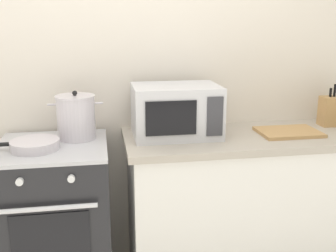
{
  "coord_description": "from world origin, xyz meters",
  "views": [
    {
      "loc": [
        -0.08,
        -1.61,
        1.59
      ],
      "look_at": [
        0.3,
        0.6,
        1.0
      ],
      "focal_mm": 43.51,
      "sensor_mm": 36.0,
      "label": 1
    }
  ],
  "objects_px": {
    "cutting_board": "(288,132)",
    "knife_block": "(331,111)",
    "frying_pan": "(34,145)",
    "stock_pot": "(76,117)",
    "microwave": "(176,111)",
    "stove": "(57,221)"
  },
  "relations": [
    {
      "from": "stove",
      "to": "cutting_board",
      "type": "height_order",
      "value": "cutting_board"
    },
    {
      "from": "stove",
      "to": "frying_pan",
      "type": "distance_m",
      "value": 0.5
    },
    {
      "from": "stove",
      "to": "knife_block",
      "type": "height_order",
      "value": "knife_block"
    },
    {
      "from": "frying_pan",
      "to": "stock_pot",
      "type": "bearing_deg",
      "value": 38.58
    },
    {
      "from": "knife_block",
      "to": "microwave",
      "type": "bearing_deg",
      "value": -176.55
    },
    {
      "from": "microwave",
      "to": "knife_block",
      "type": "bearing_deg",
      "value": 3.45
    },
    {
      "from": "stock_pot",
      "to": "knife_block",
      "type": "height_order",
      "value": "stock_pot"
    },
    {
      "from": "frying_pan",
      "to": "cutting_board",
      "type": "relative_size",
      "value": 1.27
    },
    {
      "from": "stock_pot",
      "to": "frying_pan",
      "type": "height_order",
      "value": "stock_pot"
    },
    {
      "from": "frying_pan",
      "to": "knife_block",
      "type": "relative_size",
      "value": 1.69
    },
    {
      "from": "stock_pot",
      "to": "cutting_board",
      "type": "bearing_deg",
      "value": -5.12
    },
    {
      "from": "stove",
      "to": "microwave",
      "type": "height_order",
      "value": "microwave"
    },
    {
      "from": "stove",
      "to": "knife_block",
      "type": "bearing_deg",
      "value": 4.65
    },
    {
      "from": "stock_pot",
      "to": "knife_block",
      "type": "distance_m",
      "value": 1.6
    },
    {
      "from": "stove",
      "to": "cutting_board",
      "type": "bearing_deg",
      "value": 0.05
    },
    {
      "from": "stock_pot",
      "to": "knife_block",
      "type": "bearing_deg",
      "value": 0.99
    },
    {
      "from": "cutting_board",
      "to": "knife_block",
      "type": "relative_size",
      "value": 1.33
    },
    {
      "from": "stock_pot",
      "to": "knife_block",
      "type": "relative_size",
      "value": 1.13
    },
    {
      "from": "stock_pot",
      "to": "frying_pan",
      "type": "relative_size",
      "value": 0.67
    },
    {
      "from": "stove",
      "to": "stock_pot",
      "type": "xyz_separation_m",
      "value": [
        0.13,
        0.11,
        0.59
      ]
    },
    {
      "from": "frying_pan",
      "to": "microwave",
      "type": "relative_size",
      "value": 0.91
    },
    {
      "from": "stove",
      "to": "frying_pan",
      "type": "relative_size",
      "value": 2.02
    }
  ]
}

